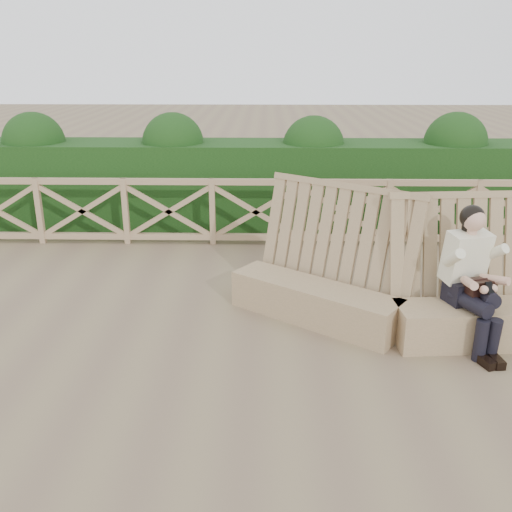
{
  "coord_description": "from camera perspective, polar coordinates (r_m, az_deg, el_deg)",
  "views": [
    {
      "loc": [
        0.18,
        -5.5,
        3.02
      ],
      "look_at": [
        0.07,
        0.4,
        0.9
      ],
      "focal_mm": 40.0,
      "sensor_mm": 36.0,
      "label": 1
    }
  ],
  "objects": [
    {
      "name": "ground",
      "position": [
        6.28,
        -0.68,
        -8.99
      ],
      "size": [
        60.0,
        60.0,
        0.0
      ],
      "primitive_type": "plane",
      "color": "brown",
      "rests_on": "ground"
    },
    {
      "name": "bench",
      "position": [
        6.72,
        14.25,
        -3.88
      ],
      "size": [
        3.93,
        1.87,
        1.58
      ],
      "rotation": [
        0.0,
        0.0,
        -0.28
      ],
      "color": "olive",
      "rests_on": "ground"
    },
    {
      "name": "woman",
      "position": [
        6.46,
        20.78,
        -1.72
      ],
      "size": [
        0.58,
        1.0,
        1.53
      ],
      "rotation": [
        0.0,
        0.0,
        0.32
      ],
      "color": "black",
      "rests_on": "ground"
    },
    {
      "name": "guardrail",
      "position": [
        9.34,
        -0.03,
        4.44
      ],
      "size": [
        10.1,
        0.09,
        1.1
      ],
      "color": "#8B6C51",
      "rests_on": "ground"
    },
    {
      "name": "hedge",
      "position": [
        10.46,
        0.11,
        7.22
      ],
      "size": [
        12.0,
        1.2,
        1.5
      ],
      "primitive_type": "cube",
      "color": "black",
      "rests_on": "ground"
    }
  ]
}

